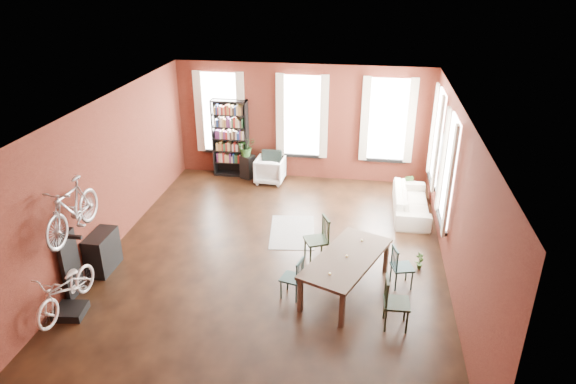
% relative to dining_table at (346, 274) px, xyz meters
% --- Properties ---
extents(room, '(9.00, 9.04, 3.22)m').
position_rel_dining_table_xyz_m(room, '(-1.30, 1.48, 1.77)').
color(room, black).
rests_on(room, ground).
extents(dining_table, '(1.71, 2.34, 0.73)m').
position_rel_dining_table_xyz_m(dining_table, '(0.00, 0.00, 0.00)').
color(dining_table, '#47362A').
rests_on(dining_table, ground).
extents(dining_chair_a, '(0.45, 0.45, 0.80)m').
position_rel_dining_table_xyz_m(dining_chair_a, '(-0.97, -0.35, 0.04)').
color(dining_chair_a, '#183635').
rests_on(dining_chair_a, ground).
extents(dining_chair_b, '(0.60, 0.60, 0.98)m').
position_rel_dining_table_xyz_m(dining_chair_b, '(-0.65, 0.93, 0.13)').
color(dining_chair_b, black).
rests_on(dining_chair_b, ground).
extents(dining_chair_c, '(0.45, 0.45, 0.94)m').
position_rel_dining_table_xyz_m(dining_chair_c, '(0.89, -0.90, 0.10)').
color(dining_chair_c, black).
rests_on(dining_chair_c, ground).
extents(dining_chair_d, '(0.47, 0.47, 0.83)m').
position_rel_dining_table_xyz_m(dining_chair_d, '(1.04, 0.31, 0.05)').
color(dining_chair_d, '#1B3B3C').
rests_on(dining_chair_d, ground).
extents(bookshelf, '(1.00, 0.32, 2.20)m').
position_rel_dining_table_xyz_m(bookshelf, '(-3.55, 5.16, 0.74)').
color(bookshelf, black).
rests_on(bookshelf, ground).
extents(white_armchair, '(0.79, 0.75, 0.78)m').
position_rel_dining_table_xyz_m(white_armchair, '(-2.37, 4.83, 0.03)').
color(white_armchair, silver).
rests_on(white_armchair, ground).
extents(cream_sofa, '(0.61, 2.08, 0.81)m').
position_rel_dining_table_xyz_m(cream_sofa, '(1.40, 3.46, 0.04)').
color(cream_sofa, beige).
rests_on(cream_sofa, ground).
extents(striped_rug, '(1.19, 1.71, 0.01)m').
position_rel_dining_table_xyz_m(striped_rug, '(-1.32, 2.06, -0.36)').
color(striped_rug, black).
rests_on(striped_rug, ground).
extents(bike_trainer, '(0.56, 0.56, 0.14)m').
position_rel_dining_table_xyz_m(bike_trainer, '(-4.72, -1.50, -0.29)').
color(bike_trainer, black).
rests_on(bike_trainer, ground).
extents(bike_wall_rack, '(0.16, 0.60, 1.30)m').
position_rel_dining_table_xyz_m(bike_wall_rack, '(-4.95, -0.94, 0.29)').
color(bike_wall_rack, black).
rests_on(bike_wall_rack, ground).
extents(console_table, '(0.40, 0.80, 0.80)m').
position_rel_dining_table_xyz_m(console_table, '(-4.83, -0.04, 0.04)').
color(console_table, black).
rests_on(console_table, ground).
extents(plant_stand, '(0.44, 0.44, 0.66)m').
position_rel_dining_table_xyz_m(plant_stand, '(-3.05, 5.03, -0.03)').
color(plant_stand, black).
rests_on(plant_stand, ground).
extents(plant_by_sofa, '(0.51, 0.67, 0.27)m').
position_rel_dining_table_xyz_m(plant_by_sofa, '(1.36, 4.54, -0.23)').
color(plant_by_sofa, '#2E5321').
rests_on(plant_by_sofa, ground).
extents(plant_small, '(0.38, 0.40, 0.13)m').
position_rel_dining_table_xyz_m(plant_small, '(1.44, 0.96, -0.30)').
color(plant_small, '#305723').
rests_on(plant_small, ground).
extents(bicycle_floor, '(0.61, 0.87, 1.58)m').
position_rel_dining_table_xyz_m(bicycle_floor, '(-4.70, -1.52, 0.57)').
color(bicycle_floor, silver).
rests_on(bicycle_floor, bike_trainer).
extents(bicycle_hung, '(0.47, 1.00, 1.66)m').
position_rel_dining_table_xyz_m(bicycle_hung, '(-4.70, -0.94, 1.77)').
color(bicycle_hung, '#A5A8AD').
rests_on(bicycle_hung, bike_wall_rack).
extents(plant_on_stand, '(0.68, 0.71, 0.43)m').
position_rel_dining_table_xyz_m(plant_on_stand, '(-3.06, 5.02, 0.52)').
color(plant_on_stand, '#2B5C24').
rests_on(plant_on_stand, plant_stand).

